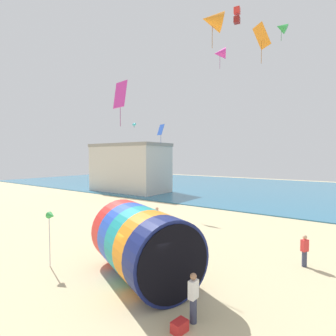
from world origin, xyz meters
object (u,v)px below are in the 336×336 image
object	(u,v)px
bystander_far_left	(305,251)
cooler_box	(180,326)
kite_magenta_delta	(220,53)
giant_inflatable_tube	(143,243)
kite_cyan_parafoil	(134,124)
kite_blue_diamond	(161,130)
bystander_near_water	(157,219)
kite_green_delta	(281,28)
kite_orange_delta	(212,21)
kite_magenta_diamond	(120,95)
kite_handler	(193,297)
beach_flag	(51,218)
kite_red_box	(237,15)
kite_orange_diamond	(262,37)

from	to	relation	value
bystander_far_left	cooler_box	bearing A→B (deg)	-107.18
cooler_box	kite_magenta_delta	bearing A→B (deg)	110.71
giant_inflatable_tube	kite_cyan_parafoil	xyz separation A→B (m)	(-6.05, 5.96, 6.42)
kite_blue_diamond	bystander_near_water	bearing A→B (deg)	-55.05
kite_magenta_delta	kite_blue_diamond	size ratio (longest dim) A/B	1.00
kite_green_delta	cooler_box	xyz separation A→B (m)	(0.91, -16.90, -16.19)
kite_orange_delta	kite_cyan_parafoil	xyz separation A→B (m)	(-6.87, 0.69, -5.44)
giant_inflatable_tube	bystander_near_water	bearing A→B (deg)	123.23
kite_blue_diamond	bystander_near_water	distance (m)	10.29
kite_magenta_diamond	kite_handler	bearing A→B (deg)	-29.32
kite_handler	beach_flag	xyz separation A→B (m)	(-7.99, -0.34, 1.64)
kite_magenta_delta	bystander_near_water	size ratio (longest dim) A/B	1.07
kite_magenta_delta	cooler_box	world-z (taller)	kite_magenta_delta
kite_magenta_diamond	cooler_box	distance (m)	13.38
bystander_near_water	bystander_far_left	xyz separation A→B (m)	(10.01, -0.65, -0.11)
kite_blue_diamond	beach_flag	xyz separation A→B (m)	(3.83, -14.08, -5.77)
giant_inflatable_tube	kite_green_delta	size ratio (longest dim) A/B	3.87
giant_inflatable_tube	kite_magenta_delta	distance (m)	19.70
kite_red_box	bystander_near_water	bearing A→B (deg)	-107.15
kite_magenta_delta	kite_red_box	bearing A→B (deg)	41.26
beach_flag	kite_orange_diamond	bearing A→B (deg)	58.27
kite_red_box	kite_cyan_parafoil	world-z (taller)	kite_red_box
kite_blue_diamond	bystander_far_left	distance (m)	17.28
kite_cyan_parafoil	cooler_box	world-z (taller)	kite_cyan_parafoil
kite_cyan_parafoil	beach_flag	size ratio (longest dim) A/B	0.25
kite_red_box	kite_orange_diamond	bearing A→B (deg)	-55.07
kite_orange_diamond	beach_flag	world-z (taller)	kite_orange_diamond
kite_red_box	cooler_box	xyz separation A→B (m)	(4.90, -17.18, -18.52)
kite_cyan_parafoil	kite_magenta_diamond	bearing A→B (deg)	-63.09
kite_magenta_diamond	bystander_far_left	size ratio (longest dim) A/B	1.79
bystander_near_water	cooler_box	xyz separation A→B (m)	(7.58, -8.50, -0.75)
kite_orange_diamond	kite_blue_diamond	size ratio (longest dim) A/B	1.31
kite_orange_delta	kite_magenta_diamond	bearing A→B (deg)	-158.53
kite_orange_diamond	kite_magenta_delta	bearing A→B (deg)	138.16
kite_blue_diamond	cooler_box	distance (m)	20.26
giant_inflatable_tube	kite_orange_delta	distance (m)	13.01
kite_red_box	kite_blue_diamond	world-z (taller)	kite_red_box
kite_red_box	kite_green_delta	bearing A→B (deg)	-4.07
bystander_near_water	beach_flag	xyz separation A→B (m)	(-0.30, -8.18, 1.57)
bystander_far_left	kite_green_delta	bearing A→B (deg)	110.27
kite_handler	kite_red_box	size ratio (longest dim) A/B	1.13
kite_magenta_delta	kite_orange_delta	size ratio (longest dim) A/B	0.86
beach_flag	cooler_box	xyz separation A→B (m)	(7.88, -0.33, -2.33)
kite_blue_diamond	kite_handler	bearing A→B (deg)	-49.30
kite_handler	bystander_far_left	bearing A→B (deg)	72.15
kite_orange_delta	kite_magenta_delta	bearing A→B (deg)	111.93
kite_magenta_diamond	kite_cyan_parafoil	world-z (taller)	kite_magenta_diamond
kite_magenta_delta	kite_magenta_diamond	size ratio (longest dim) A/B	0.67
kite_magenta_delta	kite_orange_delta	world-z (taller)	kite_magenta_delta
kite_orange_diamond	cooler_box	xyz separation A→B (m)	(0.95, -11.53, -13.50)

